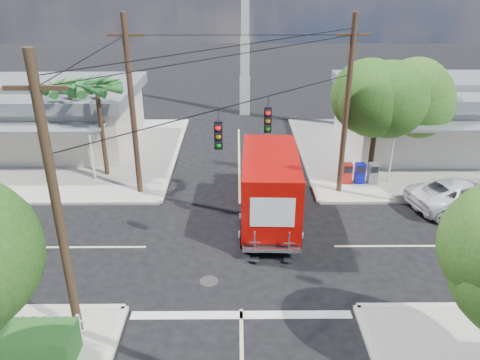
{
  "coord_description": "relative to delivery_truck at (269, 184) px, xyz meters",
  "views": [
    {
      "loc": [
        -0.13,
        -16.89,
        10.71
      ],
      "look_at": [
        0.0,
        2.0,
        2.2
      ],
      "focal_mm": 35.0,
      "sensor_mm": 36.0,
      "label": 1
    }
  ],
  "objects": [
    {
      "name": "palm_nw_back",
      "position": [
        -10.86,
        6.38,
        2.95
      ],
      "size": [
        3.01,
        3.08,
        5.19
      ],
      "color": "#422D1C",
      "rests_on": "sidewalk_nw"
    },
    {
      "name": "ground",
      "position": [
        -1.36,
        -2.62,
        -1.72
      ],
      "size": [
        120.0,
        120.0,
        0.0
      ],
      "primitive_type": "plane",
      "color": "black",
      "rests_on": "ground"
    },
    {
      "name": "sidewalk_nw",
      "position": [
        -12.24,
        8.26,
        -1.65
      ],
      "size": [
        14.12,
        14.12,
        0.14
      ],
      "color": "#9B968C",
      "rests_on": "ground"
    },
    {
      "name": "tree_ne_back",
      "position": [
        8.45,
        6.33,
        2.47
      ],
      "size": [
        3.77,
        3.66,
        5.82
      ],
      "color": "#422D1C",
      "rests_on": "sidewalk_ne"
    },
    {
      "name": "radio_tower",
      "position": [
        -0.86,
        17.38,
        3.92
      ],
      "size": [
        0.8,
        0.8,
        17.0
      ],
      "color": "silver",
      "rests_on": "ground"
    },
    {
      "name": "building_nw",
      "position": [
        -13.36,
        9.84,
        0.5
      ],
      "size": [
        10.8,
        10.2,
        4.3
      ],
      "color": "beige",
      "rests_on": "sidewalk_nw"
    },
    {
      "name": "building_ne",
      "position": [
        11.14,
        9.34,
        0.6
      ],
      "size": [
        11.8,
        10.2,
        4.5
      ],
      "color": "silver",
      "rests_on": "sidewalk_ne"
    },
    {
      "name": "sidewalk_ne",
      "position": [
        9.52,
        8.26,
        -1.65
      ],
      "size": [
        14.12,
        14.12,
        0.14
      ],
      "color": "#9B968C",
      "rests_on": "ground"
    },
    {
      "name": "parked_car",
      "position": [
        9.44,
        0.84,
        -0.99
      ],
      "size": [
        5.72,
        3.67,
        1.47
      ],
      "primitive_type": "imported",
      "rotation": [
        0.0,
        0.0,
        1.82
      ],
      "color": "silver",
      "rests_on": "ground"
    },
    {
      "name": "tree_ne_front",
      "position": [
        5.85,
        4.13,
        3.04
      ],
      "size": [
        4.21,
        4.14,
        6.66
      ],
      "color": "#422D1C",
      "rests_on": "sidewalk_ne"
    },
    {
      "name": "vending_boxes",
      "position": [
        5.14,
        3.58,
        -1.03
      ],
      "size": [
        1.9,
        0.5,
        1.1
      ],
      "color": "#AE1813",
      "rests_on": "sidewalk_ne"
    },
    {
      "name": "utility_poles",
      "position": [
        -2.94,
        -1.02,
        2.95
      ],
      "size": [
        12.0,
        10.68,
        9.0
      ],
      "color": "#473321",
      "rests_on": "ground"
    },
    {
      "name": "road_markings",
      "position": [
        -1.36,
        -4.1,
        -1.72
      ],
      "size": [
        32.0,
        32.0,
        0.01
      ],
      "color": "beige",
      "rests_on": "ground"
    },
    {
      "name": "delivery_truck",
      "position": [
        0.0,
        0.0,
        0.0
      ],
      "size": [
        2.76,
        7.92,
        3.39
      ],
      "color": "black",
      "rests_on": "ground"
    },
    {
      "name": "palm_nw_front",
      "position": [
        -8.86,
        4.88,
        3.32
      ],
      "size": [
        3.01,
        3.08,
        5.59
      ],
      "color": "#422D1C",
      "rests_on": "sidewalk_nw"
    }
  ]
}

